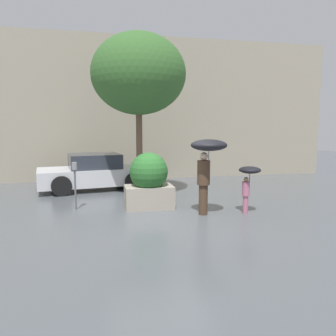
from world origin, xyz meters
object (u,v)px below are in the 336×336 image
at_px(person_adult, 207,157).
at_px(person_child, 249,177).
at_px(parked_car_near, 95,173).
at_px(planter_box, 149,181).
at_px(parking_meter, 75,176).
at_px(street_tree, 139,75).

xyz_separation_m(person_adult, person_child, (1.11, -0.05, -0.54)).
bearing_deg(person_adult, parked_car_near, 175.19).
xyz_separation_m(planter_box, parking_meter, (-1.97, 0.24, 0.17)).
relative_size(person_adult, street_tree, 0.38).
bearing_deg(parking_meter, parked_car_near, 80.64).
distance_m(planter_box, parking_meter, 2.00).
distance_m(person_child, street_tree, 4.72).
distance_m(person_adult, parked_car_near, 5.21).
bearing_deg(street_tree, parking_meter, -143.45).
relative_size(planter_box, person_adult, 0.80).
height_order(planter_box, street_tree, street_tree).
height_order(planter_box, parked_car_near, planter_box).
bearing_deg(street_tree, planter_box, -88.54).
bearing_deg(street_tree, person_child, -48.50).
bearing_deg(person_adult, person_child, 49.58).
height_order(street_tree, parking_meter, street_tree).
bearing_deg(planter_box, street_tree, 91.46).
distance_m(planter_box, person_child, 2.67).
bearing_deg(parking_meter, planter_box, -6.98).
height_order(person_child, parked_car_near, parked_car_near).
height_order(person_child, parking_meter, parking_meter).
xyz_separation_m(person_child, street_tree, (-2.46, 2.79, 2.90)).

